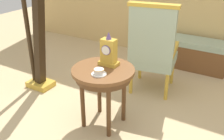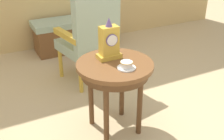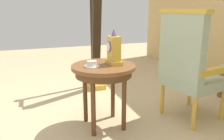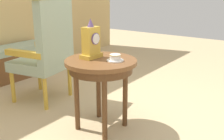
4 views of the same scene
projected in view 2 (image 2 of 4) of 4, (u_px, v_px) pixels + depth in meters
name	position (u px, v px, depth m)	size (l,w,h in m)	color
ground_plane	(121.00, 133.00, 2.45)	(10.00, 10.00, 0.00)	tan
side_table	(115.00, 73.00, 2.27)	(0.61, 0.61, 0.63)	brown
teacup_left	(127.00, 65.00, 2.13)	(0.14, 0.14, 0.06)	white
mantel_clock	(109.00, 42.00, 2.25)	(0.19, 0.11, 0.34)	gold
armchair	(91.00, 32.00, 2.98)	(0.63, 0.62, 1.14)	#9EB299
window_bench	(76.00, 33.00, 4.03)	(1.18, 0.40, 0.44)	#9EB299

